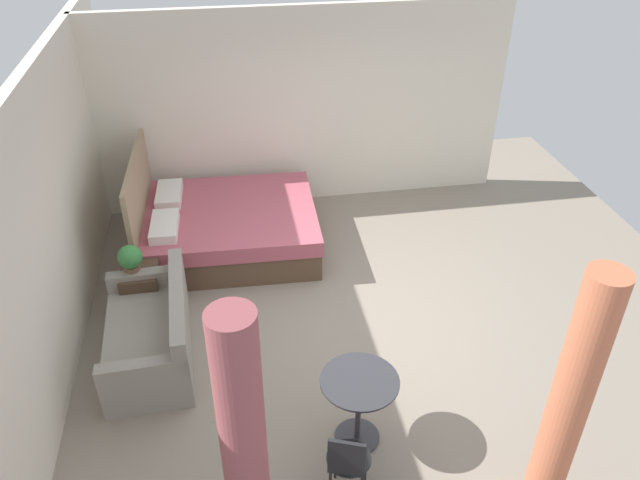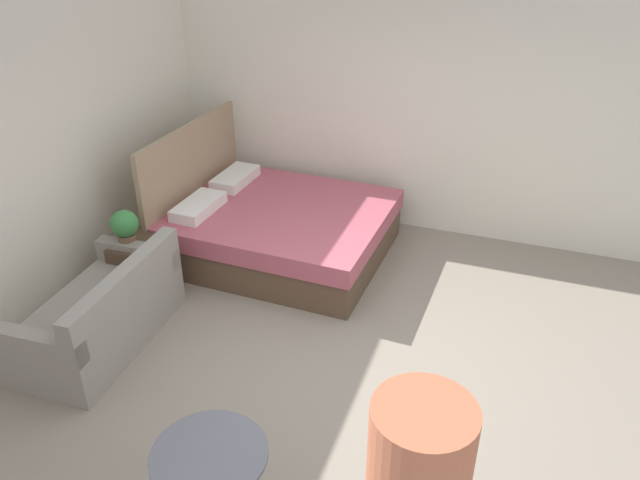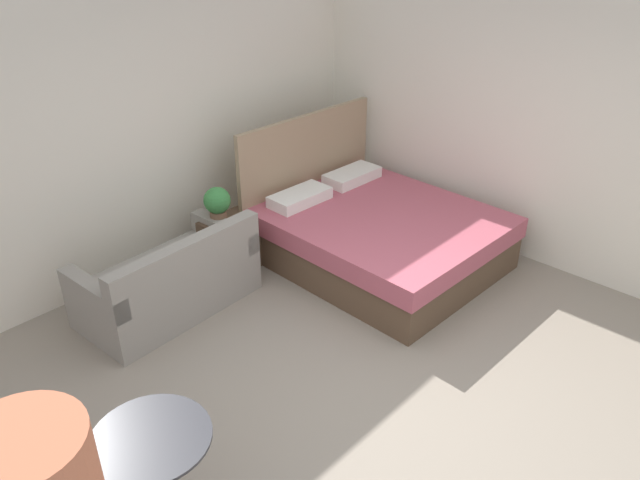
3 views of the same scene
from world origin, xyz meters
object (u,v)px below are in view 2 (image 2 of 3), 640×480
object	(u,v)px
couch	(102,316)
potted_plant	(125,226)
bed	(276,227)
balcony_table	(212,480)
nightstand	(142,265)

from	to	relation	value
couch	potted_plant	bearing A→B (deg)	15.55
bed	couch	bearing A→B (deg)	157.48
couch	balcony_table	size ratio (longest dim) A/B	2.21
nightstand	potted_plant	distance (m)	0.49
couch	potted_plant	xyz separation A→B (m)	(0.76, 0.21, 0.47)
couch	bed	bearing A→B (deg)	-22.52
couch	nightstand	xyz separation A→B (m)	(0.86, 0.16, -0.01)
balcony_table	potted_plant	bearing A→B (deg)	44.07
nightstand	balcony_table	xyz separation A→B (m)	(-2.22, -2.01, 0.24)
bed	couch	xyz separation A→B (m)	(-1.96, 0.81, -0.04)
bed	balcony_table	size ratio (longest dim) A/B	3.14
balcony_table	nightstand	bearing A→B (deg)	42.07
potted_plant	balcony_table	world-z (taller)	potted_plant
couch	balcony_table	bearing A→B (deg)	-126.53
nightstand	potted_plant	bearing A→B (deg)	153.97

